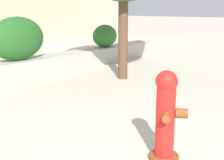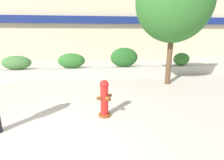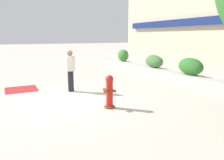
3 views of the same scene
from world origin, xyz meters
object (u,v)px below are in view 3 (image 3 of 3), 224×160
hedge_bush_1 (154,61)px  hedge_bush_2 (190,66)px  fire_hydrant (109,91)px  hedge_bush_0 (123,55)px  pedestrian (70,68)px

hedge_bush_1 → hedge_bush_2: (2.78, 0.00, 0.04)m
hedge_bush_2 → fire_hydrant: (1.31, -4.87, -0.35)m
fire_hydrant → hedge_bush_0: bearing=147.8°
hedge_bush_2 → pedestrian: pedestrian is taller
pedestrian → hedge_bush_0: bearing=133.2°
hedge_bush_1 → pedestrian: bearing=-75.4°
hedge_bush_0 → hedge_bush_2: size_ratio=0.72×
fire_hydrant → hedge_bush_1: bearing=130.0°
hedge_bush_0 → fire_hydrant: (7.74, -4.87, -0.37)m
hedge_bush_0 → hedge_bush_2: hedge_bush_0 is taller
hedge_bush_2 → pedestrian: 5.55m
hedge_bush_1 → hedge_bush_2: hedge_bush_2 is taller
hedge_bush_0 → pedestrian: (5.06, -5.38, 0.07)m
hedge_bush_0 → fire_hydrant: bearing=-32.2°
hedge_bush_2 → fire_hydrant: size_ratio=1.32×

